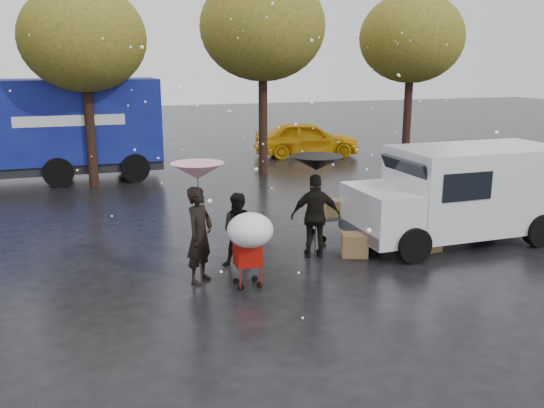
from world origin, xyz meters
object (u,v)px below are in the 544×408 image
object	(u,v)px
person_pink	(200,235)
shopping_cart	(250,234)
vendor_cart	(344,207)
yellow_taxi	(306,139)
person_black	(316,216)
white_van	(461,193)
blue_truck	(45,131)

from	to	relation	value
person_pink	shopping_cart	distance (m)	1.04
vendor_cart	yellow_taxi	distance (m)	11.91
person_black	white_van	world-z (taller)	white_van
person_black	shopping_cart	world-z (taller)	person_black
person_pink	blue_truck	size ratio (longest dim) A/B	0.22
shopping_cart	yellow_taxi	bearing A→B (deg)	63.89
person_black	white_van	distance (m)	3.61
vendor_cart	person_pink	bearing A→B (deg)	-155.38
white_van	person_pink	bearing A→B (deg)	-174.77
person_pink	blue_truck	bearing A→B (deg)	58.29
yellow_taxi	blue_truck	bearing A→B (deg)	112.68
yellow_taxi	vendor_cart	bearing A→B (deg)	173.65
vendor_cart	white_van	xyz separation A→B (m)	(2.36, -1.21, 0.43)
person_pink	person_black	size ratio (longest dim) A/B	1.03
shopping_cart	yellow_taxi	distance (m)	15.35
vendor_cart	blue_truck	distance (m)	11.59
vendor_cart	white_van	size ratio (longest dim) A/B	0.31
person_black	yellow_taxi	distance (m)	13.41
blue_truck	vendor_cart	bearing A→B (deg)	-53.30
vendor_cart	shopping_cart	world-z (taller)	shopping_cart
vendor_cart	shopping_cart	size ratio (longest dim) A/B	1.04
vendor_cart	person_black	bearing A→B (deg)	-137.16
vendor_cart	blue_truck	xyz separation A→B (m)	(-6.90, 9.26, 1.03)
person_pink	yellow_taxi	size ratio (longest dim) A/B	0.41
vendor_cart	yellow_taxi	world-z (taller)	yellow_taxi
person_black	white_van	xyz separation A→B (m)	(3.60, -0.06, 0.26)
yellow_taxi	white_van	bearing A→B (deg)	-174.39
person_pink	white_van	distance (m)	6.26
person_black	yellow_taxi	xyz separation A→B (m)	(4.90, 12.49, -0.13)
vendor_cart	yellow_taxi	xyz separation A→B (m)	(3.66, 11.34, 0.05)
vendor_cart	white_van	world-z (taller)	white_van
blue_truck	yellow_taxi	xyz separation A→B (m)	(10.56, 2.08, -0.98)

